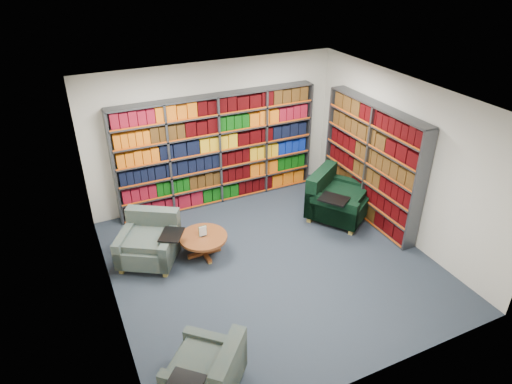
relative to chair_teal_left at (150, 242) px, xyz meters
name	(u,v)px	position (x,y,z in m)	size (l,w,h in m)	color
room_shell	(273,189)	(1.75, -0.99, 1.07)	(5.02, 5.02, 2.82)	black
bookshelf_back	(218,150)	(1.75, 1.35, 0.77)	(4.00, 0.28, 2.20)	#47494F
bookshelf_right	(371,163)	(4.09, -0.39, 0.77)	(0.28, 2.50, 2.20)	#47494F
chair_teal_left	(150,242)	(0.00, 0.00, 0.00)	(1.22, 1.22, 0.81)	#0E2A3B
chair_green_right	(334,200)	(3.49, -0.20, 0.04)	(1.40, 1.40, 0.92)	black
chair_teal_front	(210,372)	(0.01, -2.85, -0.03)	(1.13, 1.13, 0.73)	#0E2A3B
coffee_table	(203,240)	(0.82, -0.30, -0.02)	(0.81, 0.81, 0.57)	brown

